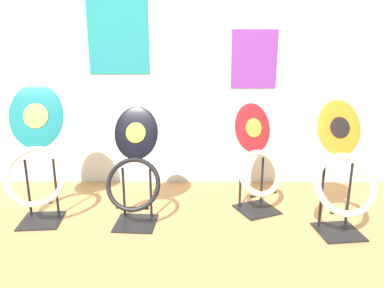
{
  "coord_description": "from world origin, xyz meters",
  "views": [
    {
      "loc": [
        0.51,
        -1.2,
        1.26
      ],
      "look_at": [
        0.51,
        1.32,
        0.55
      ],
      "focal_mm": 35.0,
      "sensor_mm": 36.0,
      "label": 1
    }
  ],
  "objects_px": {
    "toilet_seat_display_jazz_black": "(134,172)",
    "toilet_seat_display_teal_sax": "(36,160)",
    "toilet_seat_display_crimson_swirl": "(257,165)",
    "toilet_seat_display_orange_sun": "(343,174)"
  },
  "relations": [
    {
      "from": "toilet_seat_display_jazz_black",
      "to": "toilet_seat_display_teal_sax",
      "type": "bearing_deg",
      "value": 176.63
    },
    {
      "from": "toilet_seat_display_teal_sax",
      "to": "toilet_seat_display_crimson_swirl",
      "type": "height_order",
      "value": "toilet_seat_display_teal_sax"
    },
    {
      "from": "toilet_seat_display_jazz_black",
      "to": "toilet_seat_display_crimson_swirl",
      "type": "xyz_separation_m",
      "value": [
        0.88,
        0.2,
        -0.02
      ]
    },
    {
      "from": "toilet_seat_display_orange_sun",
      "to": "toilet_seat_display_teal_sax",
      "type": "relative_size",
      "value": 0.91
    },
    {
      "from": "toilet_seat_display_crimson_swirl",
      "to": "toilet_seat_display_jazz_black",
      "type": "bearing_deg",
      "value": -167.07
    },
    {
      "from": "toilet_seat_display_teal_sax",
      "to": "toilet_seat_display_orange_sun",
      "type": "bearing_deg",
      "value": -4.84
    },
    {
      "from": "toilet_seat_display_jazz_black",
      "to": "toilet_seat_display_crimson_swirl",
      "type": "height_order",
      "value": "toilet_seat_display_jazz_black"
    },
    {
      "from": "toilet_seat_display_orange_sun",
      "to": "toilet_seat_display_crimson_swirl",
      "type": "relative_size",
      "value": 1.09
    },
    {
      "from": "toilet_seat_display_orange_sun",
      "to": "toilet_seat_display_jazz_black",
      "type": "distance_m",
      "value": 1.39
    },
    {
      "from": "toilet_seat_display_teal_sax",
      "to": "toilet_seat_display_jazz_black",
      "type": "distance_m",
      "value": 0.69
    }
  ]
}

